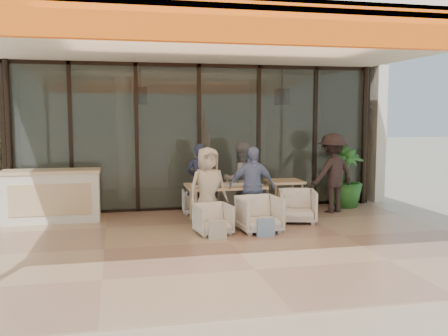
{
  "coord_description": "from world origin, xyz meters",
  "views": [
    {
      "loc": [
        -1.79,
        -7.79,
        2.1
      ],
      "look_at": [
        0.1,
        0.9,
        1.15
      ],
      "focal_mm": 40.0,
      "sensor_mm": 36.0,
      "label": 1
    }
  ],
  "objects_px": {
    "chair_far_right": "(234,197)",
    "standing_woman": "(332,173)",
    "potted_palm": "(345,177)",
    "diner_navy": "(200,181)",
    "diner_cream": "(208,188)",
    "side_table": "(285,185)",
    "diner_grey": "(240,180)",
    "dining_table": "(224,188)",
    "chair_near_left": "(213,218)",
    "chair_near_right": "(259,213)",
    "host_counter": "(52,196)",
    "side_chair": "(297,205)",
    "chair_far_left": "(196,200)",
    "diner_periwinkle": "(252,187)"
  },
  "relations": [
    {
      "from": "diner_periwinkle",
      "to": "side_chair",
      "type": "relative_size",
      "value": 2.08
    },
    {
      "from": "chair_far_right",
      "to": "diner_navy",
      "type": "relative_size",
      "value": 0.45
    },
    {
      "from": "chair_near_right",
      "to": "side_table",
      "type": "distance_m",
      "value": 1.67
    },
    {
      "from": "diner_navy",
      "to": "diner_cream",
      "type": "xyz_separation_m",
      "value": [
        0.0,
        -0.9,
        -0.01
      ]
    },
    {
      "from": "potted_palm",
      "to": "side_table",
      "type": "bearing_deg",
      "value": -161.14
    },
    {
      "from": "diner_periwinkle",
      "to": "side_chair",
      "type": "xyz_separation_m",
      "value": [
        0.94,
        0.11,
        -0.39
      ]
    },
    {
      "from": "dining_table",
      "to": "diner_navy",
      "type": "distance_m",
      "value": 0.61
    },
    {
      "from": "host_counter",
      "to": "side_table",
      "type": "distance_m",
      "value": 4.67
    },
    {
      "from": "standing_woman",
      "to": "potted_palm",
      "type": "bearing_deg",
      "value": -156.53
    },
    {
      "from": "chair_far_right",
      "to": "standing_woman",
      "type": "xyz_separation_m",
      "value": [
        2.03,
        -0.51,
        0.51
      ]
    },
    {
      "from": "diner_cream",
      "to": "side_table",
      "type": "height_order",
      "value": "diner_cream"
    },
    {
      "from": "dining_table",
      "to": "diner_grey",
      "type": "xyz_separation_m",
      "value": [
        0.43,
        0.44,
        0.09
      ]
    },
    {
      "from": "host_counter",
      "to": "chair_far_left",
      "type": "xyz_separation_m",
      "value": [
        2.88,
        0.24,
        -0.24
      ]
    },
    {
      "from": "chair_far_left",
      "to": "diner_cream",
      "type": "distance_m",
      "value": 1.48
    },
    {
      "from": "diner_grey",
      "to": "side_table",
      "type": "bearing_deg",
      "value": 165.03
    },
    {
      "from": "side_table",
      "to": "diner_grey",
      "type": "bearing_deg",
      "value": 177.35
    },
    {
      "from": "diner_navy",
      "to": "chair_near_left",
      "type": "bearing_deg",
      "value": 102.16
    },
    {
      "from": "side_table",
      "to": "standing_woman",
      "type": "bearing_deg",
      "value": 1.68
    },
    {
      "from": "diner_navy",
      "to": "host_counter",
      "type": "bearing_deg",
      "value": 7.09
    },
    {
      "from": "chair_far_left",
      "to": "side_chair",
      "type": "relative_size",
      "value": 0.8
    },
    {
      "from": "standing_woman",
      "to": "potted_palm",
      "type": "height_order",
      "value": "standing_woman"
    },
    {
      "from": "diner_navy",
      "to": "diner_grey",
      "type": "relative_size",
      "value": 0.99
    },
    {
      "from": "side_table",
      "to": "potted_palm",
      "type": "xyz_separation_m",
      "value": [
        1.63,
        0.56,
        0.07
      ]
    },
    {
      "from": "dining_table",
      "to": "potted_palm",
      "type": "xyz_separation_m",
      "value": [
        3.01,
        0.96,
        0.02
      ]
    },
    {
      "from": "diner_cream",
      "to": "potted_palm",
      "type": "relative_size",
      "value": 1.07
    },
    {
      "from": "dining_table",
      "to": "diner_navy",
      "type": "xyz_separation_m",
      "value": [
        -0.41,
        0.44,
        0.08
      ]
    },
    {
      "from": "host_counter",
      "to": "chair_far_right",
      "type": "distance_m",
      "value": 3.73
    },
    {
      "from": "chair_far_left",
      "to": "diner_cream",
      "type": "bearing_deg",
      "value": 93.8
    },
    {
      "from": "diner_navy",
      "to": "potted_palm",
      "type": "height_order",
      "value": "diner_navy"
    },
    {
      "from": "diner_cream",
      "to": "standing_woman",
      "type": "xyz_separation_m",
      "value": [
        2.87,
        0.89,
        0.1
      ]
    },
    {
      "from": "diner_cream",
      "to": "chair_near_left",
      "type": "bearing_deg",
      "value": -103.14
    },
    {
      "from": "dining_table",
      "to": "side_table",
      "type": "bearing_deg",
      "value": 16.26
    },
    {
      "from": "chair_near_left",
      "to": "side_table",
      "type": "bearing_deg",
      "value": 28.83
    },
    {
      "from": "side_chair",
      "to": "standing_woman",
      "type": "distance_m",
      "value": 1.42
    },
    {
      "from": "chair_near_right",
      "to": "potted_palm",
      "type": "xyz_separation_m",
      "value": [
        2.58,
        1.91,
        0.34
      ]
    },
    {
      "from": "chair_far_right",
      "to": "diner_periwinkle",
      "type": "xyz_separation_m",
      "value": [
        0.0,
        -1.4,
        0.41
      ]
    },
    {
      "from": "chair_near_left",
      "to": "host_counter",
      "type": "bearing_deg",
      "value": 141.66
    },
    {
      "from": "dining_table",
      "to": "chair_far_left",
      "type": "bearing_deg",
      "value": 113.56
    },
    {
      "from": "host_counter",
      "to": "chair_far_left",
      "type": "relative_size",
      "value": 3.17
    },
    {
      "from": "chair_near_left",
      "to": "diner_grey",
      "type": "relative_size",
      "value": 0.39
    },
    {
      "from": "diner_grey",
      "to": "diner_navy",
      "type": "bearing_deg",
      "value": -12.33
    },
    {
      "from": "chair_far_right",
      "to": "potted_palm",
      "type": "bearing_deg",
      "value": -163.09
    },
    {
      "from": "side_chair",
      "to": "standing_woman",
      "type": "relative_size",
      "value": 0.42
    },
    {
      "from": "diner_periwinkle",
      "to": "diner_navy",
      "type": "bearing_deg",
      "value": 132.03
    },
    {
      "from": "chair_far_right",
      "to": "chair_near_right",
      "type": "distance_m",
      "value": 1.9
    },
    {
      "from": "side_table",
      "to": "side_chair",
      "type": "bearing_deg",
      "value": -90.0
    },
    {
      "from": "chair_far_right",
      "to": "side_table",
      "type": "bearing_deg",
      "value": 166.63
    },
    {
      "from": "chair_near_left",
      "to": "diner_navy",
      "type": "height_order",
      "value": "diner_navy"
    },
    {
      "from": "chair_far_right",
      "to": "chair_near_right",
      "type": "bearing_deg",
      "value": 106.59
    },
    {
      "from": "chair_far_left",
      "to": "diner_grey",
      "type": "height_order",
      "value": "diner_grey"
    }
  ]
}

